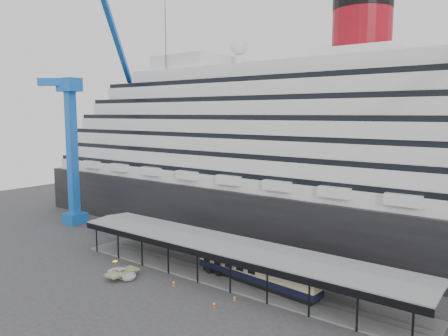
{
  "coord_description": "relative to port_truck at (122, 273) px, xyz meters",
  "views": [
    {
      "loc": [
        36.22,
        -44.03,
        23.85
      ],
      "look_at": [
        -3.59,
        8.0,
        15.64
      ],
      "focal_mm": 35.0,
      "sensor_mm": 36.0,
      "label": 1
    }
  ],
  "objects": [
    {
      "name": "traffic_cone_mid",
      "position": [
        16.87,
        0.42,
        -0.25
      ],
      "size": [
        0.5,
        0.5,
        0.82
      ],
      "rotation": [
        0.0,
        0.0,
        0.22
      ],
      "color": "#DF3E0C",
      "rests_on": "ground"
    },
    {
      "name": "cruise_ship",
      "position": [
        12.92,
        36.39,
        17.69
      ],
      "size": [
        130.0,
        30.0,
        43.9
      ],
      "color": "black",
      "rests_on": "ground"
    },
    {
      "name": "traffic_cone_left",
      "position": [
        8.11,
        2.33,
        -0.25
      ],
      "size": [
        0.56,
        0.56,
        0.83
      ],
      "rotation": [
        0.0,
        0.0,
        -0.39
      ],
      "color": "#CF580B",
      "rests_on": "ground"
    },
    {
      "name": "traffic_cone_right",
      "position": [
        17.68,
        3.62,
        -0.33
      ],
      "size": [
        0.42,
        0.42,
        0.65
      ],
      "rotation": [
        0.0,
        0.0,
        0.3
      ],
      "color": "#DF5E0C",
      "rests_on": "ground"
    },
    {
      "name": "ground",
      "position": [
        12.87,
        4.39,
        -0.66
      ],
      "size": [
        200.0,
        200.0,
        0.0
      ],
      "primitive_type": "plane",
      "color": "#333335",
      "rests_on": "ground"
    },
    {
      "name": "platform_canopy",
      "position": [
        12.87,
        9.39,
        1.7
      ],
      "size": [
        56.0,
        9.18,
        5.3
      ],
      "color": "slate",
      "rests_on": "ground"
    },
    {
      "name": "crane_blue",
      "position": [
        -32.25,
        15.01,
        19.3
      ],
      "size": [
        22.63,
        19.19,
        47.6
      ],
      "color": "blue",
      "rests_on": "ground"
    },
    {
      "name": "port_truck",
      "position": [
        0.0,
        0.0,
        0.0
      ],
      "size": [
        4.76,
        2.23,
        1.32
      ],
      "primitive_type": "imported",
      "rotation": [
        0.0,
        0.0,
        1.56
      ],
      "color": "white",
      "rests_on": "ground"
    },
    {
      "name": "pullman_carriage",
      "position": [
        17.26,
        9.39,
        1.73
      ],
      "size": [
        19.94,
        4.4,
        19.42
      ],
      "rotation": [
        0.0,
        0.0,
        -0.09
      ],
      "color": "black",
      "rests_on": "ground"
    }
  ]
}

